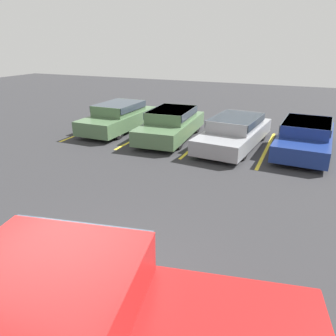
% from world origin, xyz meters
% --- Properties ---
extents(ground_plane, '(60.00, 60.00, 0.00)m').
position_xyz_m(ground_plane, '(0.00, 0.00, 0.00)').
color(ground_plane, '#2D2D30').
extents(stall_stripe_a, '(0.12, 4.89, 0.01)m').
position_xyz_m(stall_stripe_a, '(-6.50, 9.63, 0.00)').
color(stall_stripe_a, yellow).
rests_on(stall_stripe_a, ground_plane).
extents(stall_stripe_b, '(0.12, 4.89, 0.01)m').
position_xyz_m(stall_stripe_b, '(-3.81, 9.63, 0.00)').
color(stall_stripe_b, yellow).
rests_on(stall_stripe_b, ground_plane).
extents(stall_stripe_c, '(0.12, 4.89, 0.01)m').
position_xyz_m(stall_stripe_c, '(-1.12, 9.63, 0.00)').
color(stall_stripe_c, yellow).
rests_on(stall_stripe_c, ground_plane).
extents(stall_stripe_d, '(0.12, 4.89, 0.01)m').
position_xyz_m(stall_stripe_d, '(1.57, 9.63, 0.00)').
color(stall_stripe_d, yellow).
rests_on(stall_stripe_d, ground_plane).
extents(parked_sedan_a, '(1.78, 4.50, 1.26)m').
position_xyz_m(parked_sedan_a, '(-5.23, 9.87, 0.67)').
color(parked_sedan_a, '#4C6B47').
rests_on(parked_sedan_a, ground_plane).
extents(parked_sedan_b, '(2.05, 4.62, 1.25)m').
position_xyz_m(parked_sedan_b, '(-2.45, 9.57, 0.67)').
color(parked_sedan_b, '#4C6B47').
rests_on(parked_sedan_b, ground_plane).
extents(parked_sedan_c, '(2.23, 4.93, 1.17)m').
position_xyz_m(parked_sedan_c, '(0.30, 9.55, 0.63)').
color(parked_sedan_c, gray).
rests_on(parked_sedan_c, ground_plane).
extents(parked_sedan_d, '(2.04, 4.64, 1.17)m').
position_xyz_m(parked_sedan_d, '(2.89, 9.87, 0.63)').
color(parked_sedan_d, navy).
rests_on(parked_sedan_d, ground_plane).
extents(wheel_stop_curb, '(1.66, 0.20, 0.14)m').
position_xyz_m(wheel_stop_curb, '(0.08, 12.80, 0.07)').
color(wheel_stop_curb, '#B7B2A8').
rests_on(wheel_stop_curb, ground_plane).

